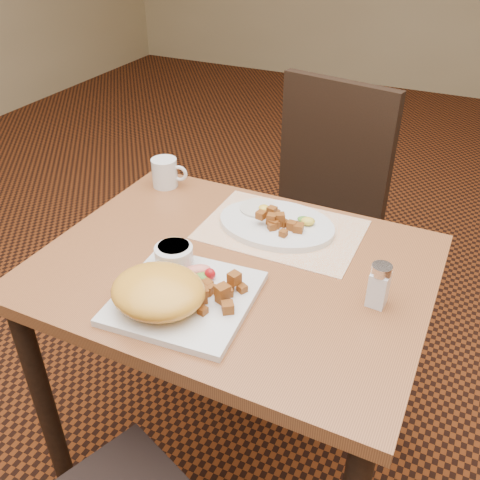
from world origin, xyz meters
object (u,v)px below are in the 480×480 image
chair_far (314,209)px  plate_square (185,298)px  plate_oval (276,224)px  salt_shaker (379,285)px  coffee_mug (165,173)px  table (234,299)px

chair_far → plate_square: chair_far is taller
plate_oval → salt_shaker: size_ratio=3.05×
plate_square → plate_oval: bearing=80.0°
plate_square → salt_shaker: size_ratio=2.80×
chair_far → plate_square: bearing=100.1°
coffee_mug → plate_oval: bearing=-11.7°
chair_far → plate_square: size_ratio=3.46×
plate_square → plate_oval: (0.06, 0.36, 0.00)m
salt_shaker → coffee_mug: 0.74m
table → plate_oval: 0.23m
coffee_mug → table: bearing=-37.2°
table → chair_far: bearing=91.5°
table → salt_shaker: 0.37m
plate_oval → salt_shaker: bearing=-31.8°
table → coffee_mug: bearing=142.8°
salt_shaker → coffee_mug: size_ratio=0.94×
table → plate_square: (-0.03, -0.17, 0.12)m
chair_far → coffee_mug: 0.59m
plate_oval → coffee_mug: bearing=168.3°
chair_far → coffee_mug: size_ratio=9.10×
plate_oval → plate_square: bearing=-100.0°
table → plate_oval: plate_oval is taller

